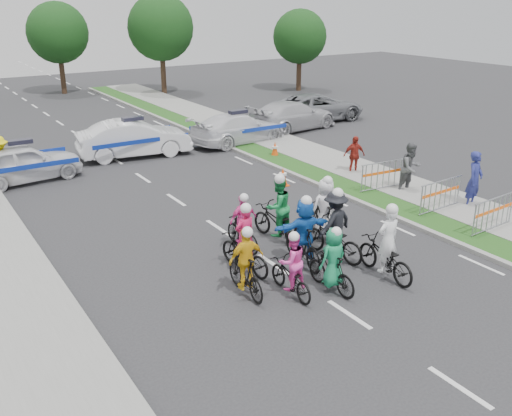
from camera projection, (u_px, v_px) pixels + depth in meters
ground at (349, 315)px, 12.73m from camera, size 90.00×90.00×0.00m
curb_right at (365, 204)px, 19.23m from camera, size 0.20×60.00×0.12m
grass_strip at (380, 201)px, 19.59m from camera, size 1.20×60.00×0.11m
sidewalk_right at (416, 191)px, 20.50m from camera, size 2.40×60.00×0.13m
rider_0 at (386, 253)px, 14.21m from camera, size 0.79×1.99×2.00m
rider_1 at (332, 266)px, 13.53m from camera, size 0.73×1.63×1.69m
rider_2 at (291, 271)px, 13.36m from camera, size 0.71×1.65×1.66m
rider_3 at (246, 268)px, 13.36m from camera, size 0.91×1.71×1.77m
rider_4 at (334, 231)px, 15.20m from camera, size 1.22×2.08×2.03m
rider_5 at (304, 236)px, 14.79m from camera, size 1.62×1.93×1.97m
rider_6 at (244, 249)px, 14.54m from camera, size 0.87×1.92×1.89m
rider_7 at (324, 216)px, 16.33m from camera, size 0.91×1.94×1.97m
rider_8 at (278, 216)px, 16.33m from camera, size 0.98×2.07×2.04m
rider_9 at (243, 227)px, 15.81m from camera, size 0.84×1.59×1.67m
police_car_0 at (23, 163)px, 21.53m from camera, size 4.49×2.24×1.47m
police_car_1 at (134, 139)px, 24.85m from camera, size 5.05×2.39×1.60m
police_car_2 at (238, 128)px, 27.18m from camera, size 5.14×2.64×1.43m
civilian_sedan at (292, 116)px, 29.78m from camera, size 5.44×2.86×1.50m
civilian_suv at (317, 107)px, 31.99m from camera, size 5.63×2.88×1.52m
spectator_0 at (475, 180)px, 18.84m from camera, size 0.79×0.61×1.92m
spectator_1 at (411, 168)px, 20.25m from camera, size 0.89×0.70×1.84m
spectator_2 at (354, 155)px, 22.39m from camera, size 0.97×0.61×1.54m
marshal_hiviz at (1, 161)px, 21.07m from camera, size 1.37×1.10×1.86m
barrier_0 at (493, 215)px, 16.91m from camera, size 2.03×0.62×1.12m
barrier_1 at (440, 197)px, 18.46m from camera, size 2.02×0.60×1.12m
barrier_2 at (383, 177)px, 20.49m from camera, size 2.04×0.68×1.12m
cone_0 at (283, 177)px, 21.19m from camera, size 0.40×0.40×0.70m
cone_1 at (275, 150)px, 24.89m from camera, size 0.40×0.40×0.70m
tree_1 at (161, 28)px, 39.31m from camera, size 4.55×4.55×6.82m
tree_2 at (300, 37)px, 40.96m from camera, size 3.85×3.85×5.77m
tree_4 at (58, 33)px, 39.54m from camera, size 4.20×4.20×6.30m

